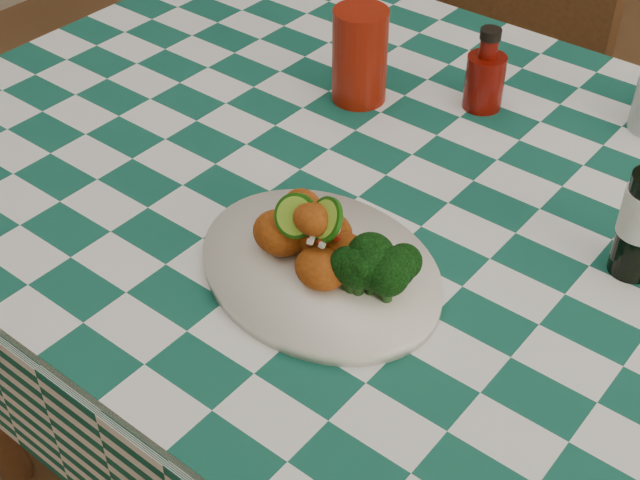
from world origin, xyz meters
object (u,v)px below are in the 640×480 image
Objects in this scene: ketchup_bottle at (486,69)px; wooden_chair_left at (467,75)px; fried_chicken_pile at (317,234)px; plate at (320,269)px; red_tumbler at (360,56)px; dining_table at (426,395)px.

wooden_chair_left is (-0.31, 0.51, -0.34)m from ketchup_bottle.
fried_chicken_pile is 0.47m from ketchup_bottle.
ketchup_bottle is 0.13× the size of wooden_chair_left.
ketchup_bottle is (-0.05, 0.46, 0.06)m from plate.
wooden_chair_left reaches higher than red_tumbler.
dining_table is 0.87m from wooden_chair_left.
red_tumbler is at bearing 150.98° from dining_table.
wooden_chair_left is (-0.14, 0.61, -0.35)m from red_tumbler.
wooden_chair_left is at bearing 110.06° from plate.
dining_table is 12.22× the size of fried_chicken_pile.
dining_table is 0.55m from red_tumbler.
plate is 2.22× the size of red_tumbler.
wooden_chair_left reaches higher than dining_table.
fried_chicken_pile is (-0.00, 0.00, 0.05)m from plate.
plate is 1.08m from wooden_chair_left.
plate is at bearing -66.41° from wooden_chair_left.
wooden_chair_left is (-0.36, 0.98, -0.29)m from plate.
plate is 0.05m from fried_chicken_pile.
red_tumbler is 0.72m from wooden_chair_left.
red_tumbler reaches higher than ketchup_bottle.
red_tumbler is (-0.21, 0.36, 0.01)m from fried_chicken_pile.
ketchup_bottle is at bearing -55.60° from wooden_chair_left.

